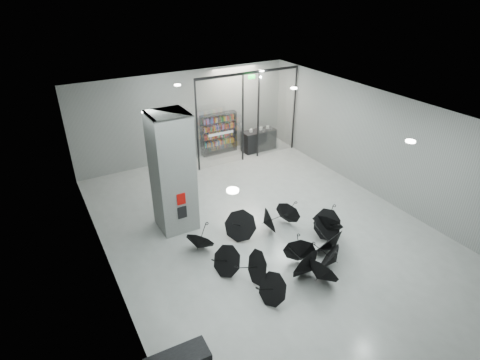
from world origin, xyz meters
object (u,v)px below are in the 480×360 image
bookshelf (219,134)px  umbrella_cluster (288,249)px  column (172,173)px  shop_counter (259,140)px

bookshelf → umbrella_cluster: 8.22m
column → shop_counter: column is taller
bookshelf → shop_counter: bearing=-19.3°
shop_counter → umbrella_cluster: bearing=-117.5°
column → shop_counter: bearing=35.2°
bookshelf → shop_counter: (1.84, -0.63, -0.48)m
umbrella_cluster → bookshelf: bearing=78.0°
bookshelf → umbrella_cluster: bearing=-102.2°
column → umbrella_cluster: size_ratio=0.74×
shop_counter → umbrella_cluster: shop_counter is taller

